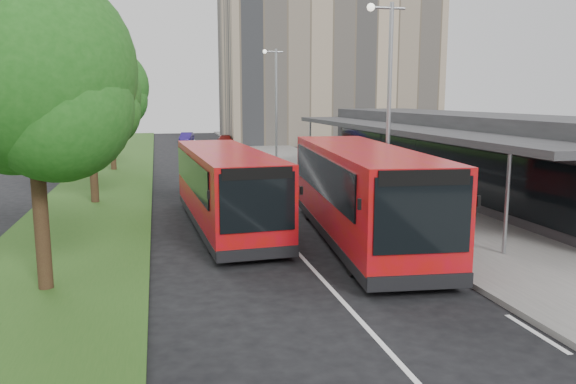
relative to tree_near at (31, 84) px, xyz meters
name	(u,v)px	position (x,y,z in m)	size (l,w,h in m)	color
ground	(290,245)	(7.01, 2.95, -5.11)	(120.00, 120.00, 0.00)	black
pavement	(308,166)	(13.01, 22.95, -5.04)	(5.00, 80.00, 0.15)	slate
grass_verge	(113,172)	(0.01, 22.95, -5.06)	(5.00, 80.00, 0.10)	#274F19
lane_centre_line	(231,180)	(7.01, 17.95, -5.11)	(0.12, 70.00, 0.01)	silver
kerb_dashes	(273,170)	(10.31, 21.95, -5.11)	(0.12, 56.00, 0.01)	silver
office_block	(326,58)	(21.01, 44.95, 3.89)	(22.00, 12.00, 18.00)	tan
station_building	(463,153)	(17.87, 10.95, -3.07)	(7.70, 26.00, 4.00)	#29282B
tree_near	(31,84)	(0.00, 0.00, 0.00)	(4.93, 4.93, 7.92)	#331F14
tree_mid	(89,101)	(0.00, 12.00, -0.45)	(4.51, 4.51, 7.21)	#331F14
tree_far	(110,92)	(0.00, 24.00, 0.05)	(4.98, 4.98, 8.00)	#331F14
lamp_post_near	(387,100)	(11.13, 4.95, -0.39)	(1.44, 0.28, 8.00)	gray
lamp_post_far	(275,98)	(11.13, 24.95, -0.39)	(1.44, 0.28, 8.00)	gray
bus_main	(361,194)	(9.42, 2.86, -3.49)	(3.91, 11.40, 3.17)	#AA091B
bus_second	(226,188)	(5.26, 5.85, -3.62)	(3.19, 10.38, 2.90)	#AA091B
litter_bin	(363,183)	(12.83, 11.61, -4.52)	(0.49, 0.49, 0.88)	#342015
bollard	(302,161)	(12.15, 21.18, -4.50)	(0.15, 0.15, 0.93)	gold
car_near	(225,141)	(9.31, 39.95, -4.47)	(1.51, 3.76, 1.28)	#5E100D
car_far	(187,137)	(5.99, 46.70, -4.57)	(1.15, 3.30, 1.09)	navy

